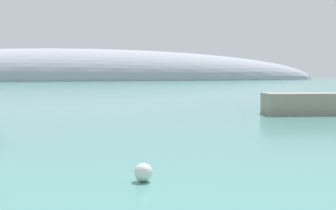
{
  "coord_description": "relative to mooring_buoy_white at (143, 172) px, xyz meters",
  "views": [
    {
      "loc": [
        -7.29,
        -2.14,
        3.97
      ],
      "look_at": [
        2.89,
        29.33,
        1.53
      ],
      "focal_mm": 46.34,
      "sensor_mm": 36.0,
      "label": 1
    }
  ],
  "objects": [
    {
      "name": "distant_ridge",
      "position": [
        24.66,
        220.77,
        -0.34
      ],
      "size": [
        286.0,
        55.0,
        33.77
      ],
      "primitive_type": "ellipsoid",
      "color": "#999EA8",
      "rests_on": "ground"
    },
    {
      "name": "mooring_buoy_white",
      "position": [
        0.0,
        0.0,
        0.0
      ],
      "size": [
        0.68,
        0.68,
        0.68
      ],
      "primitive_type": "sphere",
      "color": "silver",
      "rests_on": "water"
    }
  ]
}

